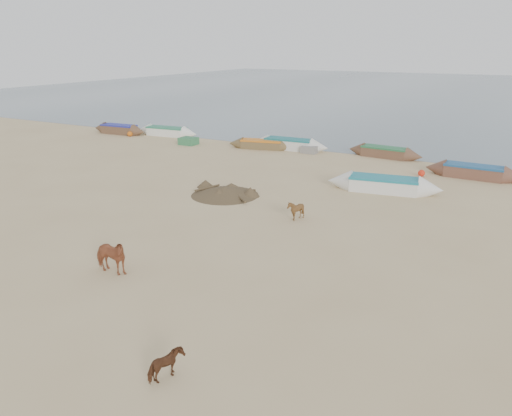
{
  "coord_description": "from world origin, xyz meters",
  "views": [
    {
      "loc": [
        10.45,
        -15.02,
        8.15
      ],
      "look_at": [
        0.0,
        4.0,
        1.0
      ],
      "focal_mm": 35.0,
      "sensor_mm": 36.0,
      "label": 1
    }
  ],
  "objects_px": {
    "calf_front": "(296,210)",
    "near_canoe": "(384,184)",
    "cow_adult": "(110,256)",
    "calf_right": "(167,366)"
  },
  "relations": [
    {
      "from": "cow_adult",
      "to": "calf_front",
      "type": "xyz_separation_m",
      "value": [
        3.55,
        8.76,
        -0.19
      ]
    },
    {
      "from": "cow_adult",
      "to": "calf_front",
      "type": "distance_m",
      "value": 9.46
    },
    {
      "from": "cow_adult",
      "to": "calf_right",
      "type": "bearing_deg",
      "value": -125.2
    },
    {
      "from": "cow_adult",
      "to": "calf_right",
      "type": "distance_m",
      "value": 6.97
    },
    {
      "from": "calf_front",
      "to": "near_canoe",
      "type": "xyz_separation_m",
      "value": [
        2.43,
        6.94,
        -0.07
      ]
    },
    {
      "from": "calf_right",
      "to": "near_canoe",
      "type": "distance_m",
      "value": 19.64
    },
    {
      "from": "cow_adult",
      "to": "calf_front",
      "type": "bearing_deg",
      "value": -22.92
    },
    {
      "from": "calf_front",
      "to": "near_canoe",
      "type": "bearing_deg",
      "value": 132.22
    },
    {
      "from": "calf_front",
      "to": "cow_adult",
      "type": "bearing_deg",
      "value": -50.52
    },
    {
      "from": "calf_right",
      "to": "calf_front",
      "type": "bearing_deg",
      "value": 2.03
    }
  ]
}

